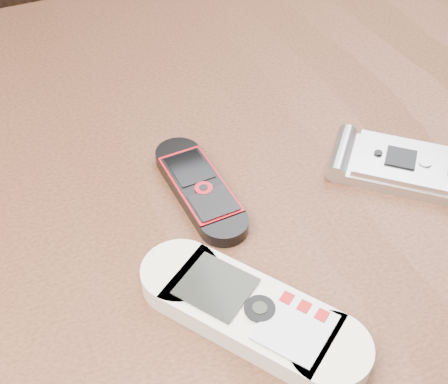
{
  "coord_description": "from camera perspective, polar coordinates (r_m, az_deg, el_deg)",
  "views": [
    {
      "loc": [
        -0.14,
        -0.33,
        1.12
      ],
      "look_at": [
        0.01,
        0.0,
        0.76
      ],
      "focal_mm": 50.0,
      "sensor_mm": 36.0,
      "label": 1
    }
  ],
  "objects": [
    {
      "name": "nokia_black_red",
      "position": [
        0.52,
        -2.24,
        0.37
      ],
      "size": [
        0.05,
        0.13,
        0.01
      ],
      "primitive_type": "cube",
      "rotation": [
        0.0,
        0.0,
        0.06
      ],
      "color": "black",
      "rests_on": "table"
    },
    {
      "name": "nokia_white",
      "position": [
        0.43,
        2.46,
        -10.92
      ],
      "size": [
        0.15,
        0.17,
        0.02
      ],
      "primitive_type": "cube",
      "rotation": [
        0.0,
        0.0,
        0.61
      ],
      "color": "silver",
      "rests_on": "table"
    },
    {
      "name": "table",
      "position": [
        0.59,
        -0.45,
        -8.1
      ],
      "size": [
        1.2,
        0.8,
        0.75
      ],
      "color": "black",
      "rests_on": "ground"
    },
    {
      "name": "motorola_razr",
      "position": [
        0.55,
        16.07,
        2.38
      ],
      "size": [
        0.13,
        0.12,
        0.02
      ],
      "primitive_type": "cube",
      "rotation": [
        0.0,
        0.0,
        0.85
      ],
      "color": "#B5B5BA",
      "rests_on": "table"
    }
  ]
}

